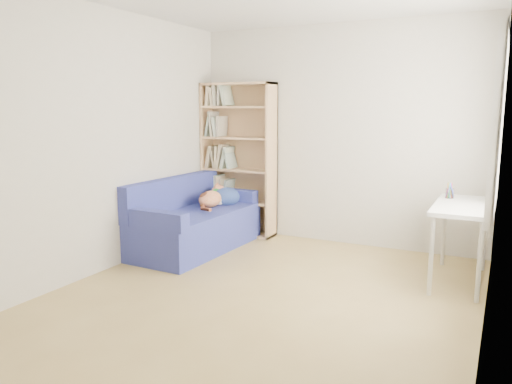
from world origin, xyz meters
TOP-DOWN VIEW (x-y plane):
  - ground at (0.00, 0.00)m, footprint 4.00×4.00m
  - room_shell at (0.10, 0.03)m, footprint 3.54×4.04m
  - sofa at (-1.37, 0.98)m, footprint 0.86×1.70m
  - bookshelf at (-1.25, 1.83)m, footprint 0.97×0.30m
  - desk at (1.49, 1.14)m, footprint 0.49×1.06m
  - pen_cup at (1.34, 1.41)m, footprint 0.08×0.08m

SIDE VIEW (x-z plane):
  - ground at x=0.00m, z-range 0.00..0.00m
  - sofa at x=-1.37m, z-range -0.10..0.73m
  - desk at x=1.49m, z-range 0.29..1.04m
  - pen_cup at x=1.34m, z-range 0.73..0.89m
  - bookshelf at x=-1.25m, z-range -0.08..1.86m
  - room_shell at x=0.10m, z-range 0.33..2.95m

